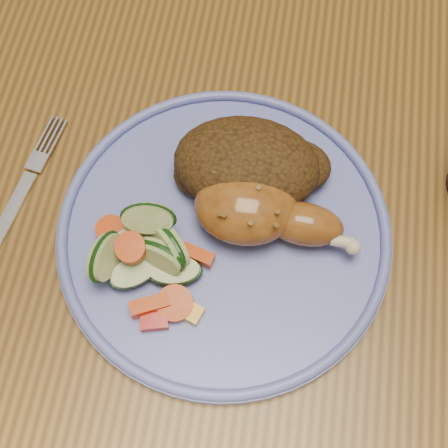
# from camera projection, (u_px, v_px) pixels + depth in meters

# --- Properties ---
(ground) EXTENTS (4.00, 4.00, 0.00)m
(ground) POSITION_uv_depth(u_px,v_px,m) (265.00, 348.00, 1.29)
(ground) COLOR #50361B
(ground) RESTS_ON ground
(dining_table) EXTENTS (0.90, 1.40, 0.75)m
(dining_table) POSITION_uv_depth(u_px,v_px,m) (302.00, 211.00, 0.68)
(dining_table) COLOR brown
(dining_table) RESTS_ON ground
(plate) EXTENTS (0.30, 0.30, 0.01)m
(plate) POSITION_uv_depth(u_px,v_px,m) (224.00, 233.00, 0.57)
(plate) COLOR #5F6CBF
(plate) RESTS_ON dining_table
(plate_rim) EXTENTS (0.30, 0.30, 0.01)m
(plate_rim) POSITION_uv_depth(u_px,v_px,m) (224.00, 229.00, 0.56)
(plate_rim) COLOR #5F6CBF
(plate_rim) RESTS_ON plate
(chicken_leg) EXTENTS (0.15, 0.08, 0.05)m
(chicken_leg) POSITION_uv_depth(u_px,v_px,m) (260.00, 210.00, 0.55)
(chicken_leg) COLOR #91561E
(chicken_leg) RESTS_ON plate
(rice_pilaf) EXTENTS (0.14, 0.10, 0.06)m
(rice_pilaf) POSITION_uv_depth(u_px,v_px,m) (250.00, 166.00, 0.56)
(rice_pilaf) COLOR #402910
(rice_pilaf) RESTS_ON plate
(vegetable_pile) EXTENTS (0.11, 0.11, 0.05)m
(vegetable_pile) POSITION_uv_depth(u_px,v_px,m) (147.00, 255.00, 0.54)
(vegetable_pile) COLOR #A50A05
(vegetable_pile) RESTS_ON plate
(fork) EXTENTS (0.04, 0.16, 0.00)m
(fork) POSITION_uv_depth(u_px,v_px,m) (17.00, 201.00, 0.58)
(fork) COLOR silver
(fork) RESTS_ON dining_table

